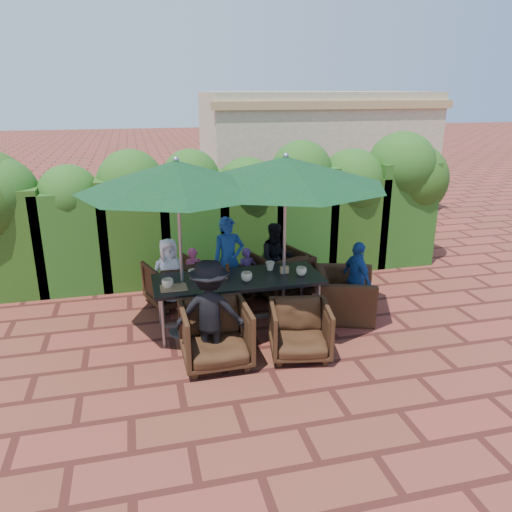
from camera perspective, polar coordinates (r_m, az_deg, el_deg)
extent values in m
plane|color=maroon|center=(7.20, -0.70, -8.39)|extent=(80.00, 80.00, 0.00)
cube|color=black|center=(7.01, -2.07, -2.70)|extent=(2.36, 0.90, 0.05)
cube|color=gray|center=(7.25, -2.02, -7.16)|extent=(2.16, 0.05, 0.05)
cylinder|color=gray|center=(6.71, -10.54, -7.49)|extent=(0.05, 0.05, 0.70)
cylinder|color=gray|center=(7.35, -10.91, -5.15)|extent=(0.05, 0.05, 0.70)
cylinder|color=gray|center=(7.13, 7.12, -5.72)|extent=(0.05, 0.05, 0.70)
cylinder|color=gray|center=(7.73, 5.29, -3.67)|extent=(0.05, 0.05, 0.70)
cylinder|color=gray|center=(7.19, -8.16, -8.51)|extent=(0.44, 0.44, 0.03)
cylinder|color=gray|center=(6.74, -8.61, 0.51)|extent=(0.04, 0.04, 2.40)
cone|color=black|center=(6.50, -9.04, 9.09)|extent=(2.58, 2.58, 0.38)
sphere|color=gray|center=(6.47, -9.13, 10.84)|extent=(0.08, 0.08, 0.08)
cylinder|color=gray|center=(7.46, 3.09, -7.30)|extent=(0.44, 0.44, 0.03)
cylinder|color=gray|center=(7.02, 3.26, 1.44)|extent=(0.04, 0.04, 2.40)
cone|color=black|center=(6.79, 3.42, 9.69)|extent=(2.79, 2.79, 0.38)
sphere|color=gray|center=(6.77, 3.45, 11.36)|extent=(0.08, 0.08, 0.08)
imported|color=black|center=(7.99, -9.51, -2.80)|extent=(0.94, 0.91, 0.78)
imported|color=black|center=(7.89, -3.85, -3.18)|extent=(0.87, 0.85, 0.69)
imported|color=black|center=(8.19, 2.98, -1.87)|extent=(0.99, 0.96, 0.82)
imported|color=black|center=(6.22, -4.64, -8.63)|extent=(0.84, 0.79, 0.85)
imported|color=black|center=(6.42, 5.05, -8.19)|extent=(0.86, 0.82, 0.76)
imported|color=black|center=(7.60, 10.08, -3.57)|extent=(0.96, 1.17, 0.88)
imported|color=white|center=(7.75, -9.86, -2.08)|extent=(0.60, 0.41, 1.13)
imported|color=#1B4793|center=(7.89, -3.15, -0.47)|extent=(0.53, 0.44, 1.39)
imported|color=black|center=(8.20, 2.33, -0.37)|extent=(0.60, 0.39, 1.21)
imported|color=black|center=(6.15, -5.26, -6.43)|extent=(0.93, 0.59, 1.34)
imported|color=#1B4793|center=(7.62, 11.46, -2.55)|extent=(0.43, 0.71, 1.14)
imported|color=#E6518A|center=(8.00, -7.11, -2.21)|extent=(0.34, 0.28, 0.89)
imported|color=#704597|center=(8.13, -1.00, -1.95)|extent=(0.31, 0.25, 0.84)
imported|color=#268D4C|center=(11.20, 3.41, 6.27)|extent=(1.68, 1.48, 1.78)
imported|color=#E6518A|center=(11.58, 5.04, 6.36)|extent=(0.80, 0.49, 1.67)
imported|color=gray|center=(11.81, 10.74, 6.64)|extent=(1.26, 0.99, 1.79)
imported|color=beige|center=(6.73, -10.07, -3.10)|extent=(0.16, 0.16, 0.12)
imported|color=beige|center=(6.99, -7.20, -2.09)|extent=(0.14, 0.14, 0.13)
imported|color=beige|center=(6.86, -1.09, -2.38)|extent=(0.16, 0.16, 0.12)
imported|color=beige|center=(7.27, 1.62, -1.16)|extent=(0.13, 0.13, 0.13)
imported|color=beige|center=(7.10, 5.20, -1.73)|extent=(0.15, 0.15, 0.12)
cylinder|color=#B20C0A|center=(6.98, -4.02, -1.84)|extent=(0.04, 0.04, 0.17)
cylinder|color=#4C230C|center=(7.07, -3.28, -1.57)|extent=(0.04, 0.04, 0.17)
cube|color=#9B714B|center=(6.71, -9.39, -3.61)|extent=(0.35, 0.25, 0.02)
cube|color=tan|center=(6.97, -3.83, -2.20)|extent=(0.12, 0.06, 0.10)
cube|color=tan|center=(7.17, 3.26, -1.58)|extent=(0.12, 0.06, 0.10)
cube|color=#1C3C10|center=(9.11, -26.32, 1.52)|extent=(1.15, 0.95, 1.79)
sphere|color=#1C3C10|center=(8.93, -27.04, 6.41)|extent=(1.13, 1.13, 1.13)
cube|color=#1C3C10|center=(8.95, -20.05, 1.78)|extent=(1.15, 0.95, 1.71)
sphere|color=#1C3C10|center=(8.77, -20.58, 6.49)|extent=(1.01, 1.01, 1.01)
cube|color=#1C3C10|center=(8.86, -13.69, 2.81)|extent=(1.15, 0.95, 1.88)
sphere|color=#1C3C10|center=(8.68, -14.11, 8.15)|extent=(1.11, 1.11, 1.11)
cube|color=#1C3C10|center=(8.91, -7.26, 3.37)|extent=(1.15, 0.95, 1.91)
sphere|color=#1C3C10|center=(8.73, -7.48, 8.79)|extent=(1.00, 1.00, 1.00)
cube|color=#1C3C10|center=(9.10, -0.96, 3.09)|extent=(1.15, 0.95, 1.67)
sphere|color=#1C3C10|center=(8.94, -0.99, 7.65)|extent=(1.13, 1.13, 1.13)
cube|color=#1C3C10|center=(9.33, 5.04, 4.29)|extent=(1.15, 0.95, 1.95)
sphere|color=#1C3C10|center=(9.16, 5.20, 9.61)|extent=(1.11, 1.11, 1.11)
cube|color=#1C3C10|center=(9.73, 10.62, 3.91)|extent=(1.15, 0.95, 1.72)
sphere|color=#1C3C10|center=(9.57, 10.89, 8.31)|extent=(1.23, 1.23, 1.23)
cube|color=#1C3C10|center=(10.14, 15.85, 4.88)|extent=(1.15, 0.95, 1.98)
sphere|color=#1C3C10|center=(9.98, 16.30, 9.85)|extent=(1.29, 1.29, 1.29)
sphere|color=#1C3C10|center=(10.26, 17.35, 8.38)|extent=(1.40, 1.40, 1.40)
cube|color=beige|center=(14.25, 6.72, 11.71)|extent=(6.00, 3.00, 3.20)
cube|color=tan|center=(12.81, 9.29, 16.68)|extent=(6.20, 0.25, 0.20)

